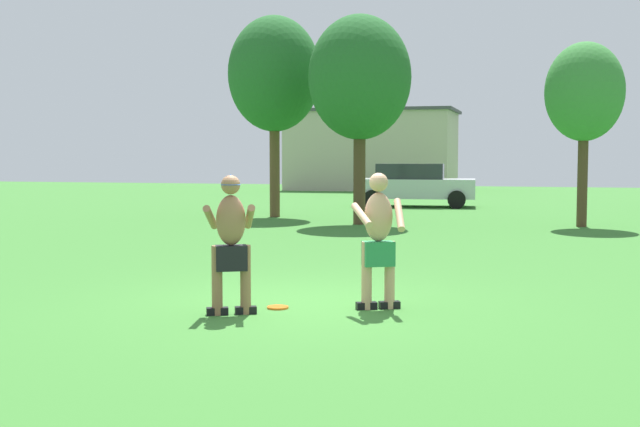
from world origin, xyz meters
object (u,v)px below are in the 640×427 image
Objects in this scene: frisbee at (278,307)px; tree_right_field at (584,93)px; car_silver_mid_lot at (414,184)px; tree_behind_players at (360,78)px; player_in_green at (378,237)px; player_with_cap at (231,238)px; tree_left_field at (274,75)px.

tree_right_field is (4.28, 13.18, 3.53)m from frisbee.
car_silver_mid_lot is 8.59m from tree_behind_players.
player_in_green is 13.51m from tree_right_field.
player_in_green reaches higher than player_with_cap.
car_silver_mid_lot is 9.51m from tree_right_field.
frisbee is 20.48m from car_silver_mid_lot.
player_with_cap is at bearing -84.72° from tree_behind_players.
tree_right_field is at bearing 71.05° from player_with_cap.
frisbee is 0.05× the size of tree_behind_players.
tree_left_field reaches higher than tree_right_field.
tree_behind_players is (-1.62, 12.44, 3.98)m from frisbee.
car_silver_mid_lot is at bearing 60.50° from tree_left_field.
car_silver_mid_lot is at bearing 97.07° from player_in_green.
tree_right_field reaches higher than car_silver_mid_lot.
car_silver_mid_lot is (-2.50, 20.13, -0.08)m from player_in_green.
player_with_cap is 0.35× the size of tree_right_field.
tree_left_field is 1.26× the size of tree_right_field.
player_in_green is 0.28× the size of tree_left_field.
tree_right_field is at bearing 72.03° from frisbee.
car_silver_mid_lot is 7.80m from tree_left_field.
player_in_green is 0.30× the size of tree_behind_players.
tree_right_field is at bearing 7.14° from tree_behind_players.
tree_behind_players is (-0.36, -7.98, 3.17)m from car_silver_mid_lot.
player_with_cap is 1.84m from player_in_green.
car_silver_mid_lot is (-0.84, 20.93, -0.11)m from player_with_cap.
frisbee is 15.72m from tree_left_field.
player_with_cap is at bearing -73.98° from tree_left_field.
player_with_cap is 6.21× the size of frisbee.
frisbee is 0.04× the size of tree_left_field.
player_in_green is 0.39× the size of car_silver_mid_lot.
tree_behind_players reaches higher than car_silver_mid_lot.
player_in_green is at bearing -76.79° from tree_behind_players.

